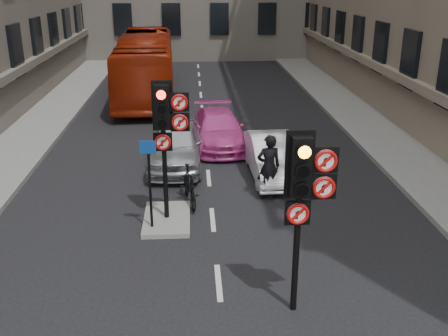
{
  "coord_description": "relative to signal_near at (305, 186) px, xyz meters",
  "views": [
    {
      "loc": [
        -0.48,
        -7.47,
        6.15
      ],
      "look_at": [
        0.11,
        1.95,
        2.6
      ],
      "focal_mm": 42.0,
      "sensor_mm": 36.0,
      "label": 1
    }
  ],
  "objects": [
    {
      "name": "motorcycle",
      "position": [
        -2.08,
        5.1,
        -2.05
      ],
      "size": [
        0.8,
        1.84,
        1.07
      ],
      "primitive_type": "imported",
      "rotation": [
        0.0,
        0.0,
        0.17
      ],
      "color": "black",
      "rests_on": "ground"
    },
    {
      "name": "motorcyclist",
      "position": [
        0.17,
        5.34,
        -1.63
      ],
      "size": [
        0.75,
        0.54,
        1.9
      ],
      "primitive_type": "imported",
      "rotation": [
        0.0,
        0.0,
        3.27
      ],
      "color": "black",
      "rests_on": "ground"
    },
    {
      "name": "info_sign",
      "position": [
        -3.04,
        3.45,
        -0.99
      ],
      "size": [
        0.39,
        0.12,
        2.28
      ],
      "rotation": [
        0.0,
        0.0,
        -0.06
      ],
      "color": "black",
      "rests_on": "centre_island"
    },
    {
      "name": "car_silver",
      "position": [
        -2.51,
        8.25,
        -1.85
      ],
      "size": [
        1.93,
        4.39,
        1.47
      ],
      "primitive_type": "imported",
      "rotation": [
        0.0,
        0.0,
        -0.05
      ],
      "color": "#A7ABAF",
      "rests_on": "ground"
    },
    {
      "name": "signal_near",
      "position": [
        0.0,
        0.0,
        0.0
      ],
      "size": [
        0.91,
        0.4,
        3.58
      ],
      "color": "black",
      "rests_on": "ground"
    },
    {
      "name": "pavement_left",
      "position": [
        -8.69,
        11.01,
        -2.5
      ],
      "size": [
        3.0,
        50.0,
        0.16
      ],
      "primitive_type": "cube",
      "color": "gray",
      "rests_on": "ground"
    },
    {
      "name": "pavement_right",
      "position": [
        5.71,
        11.01,
        -2.5
      ],
      "size": [
        3.0,
        50.0,
        0.16
      ],
      "primitive_type": "cube",
      "color": "gray",
      "rests_on": "ground"
    },
    {
      "name": "car_white",
      "position": [
        0.55,
        7.07,
        -1.93
      ],
      "size": [
        1.51,
        4.0,
        1.3
      ],
      "primitive_type": "imported",
      "rotation": [
        0.0,
        0.0,
        0.03
      ],
      "color": "white",
      "rests_on": "ground"
    },
    {
      "name": "centre_island",
      "position": [
        -2.69,
        4.01,
        -2.52
      ],
      "size": [
        1.2,
        2.0,
        0.12
      ],
      "primitive_type": "cube",
      "color": "gray",
      "rests_on": "ground"
    },
    {
      "name": "car_pink",
      "position": [
        -0.99,
        10.35,
        -1.95
      ],
      "size": [
        2.04,
        4.46,
        1.27
      ],
      "primitive_type": "imported",
      "rotation": [
        0.0,
        0.0,
        0.06
      ],
      "color": "#CF3C94",
      "rests_on": "ground"
    },
    {
      "name": "bus_red",
      "position": [
        -4.31,
        18.97,
        -0.99
      ],
      "size": [
        3.14,
        11.56,
        3.19
      ],
      "primitive_type": "imported",
      "rotation": [
        0.0,
        0.0,
        0.04
      ],
      "color": "maroon",
      "rests_on": "ground"
    },
    {
      "name": "signal_far",
      "position": [
        -2.6,
        4.0,
        0.12
      ],
      "size": [
        0.91,
        0.4,
        3.58
      ],
      "color": "black",
      "rests_on": "centre_island"
    }
  ]
}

